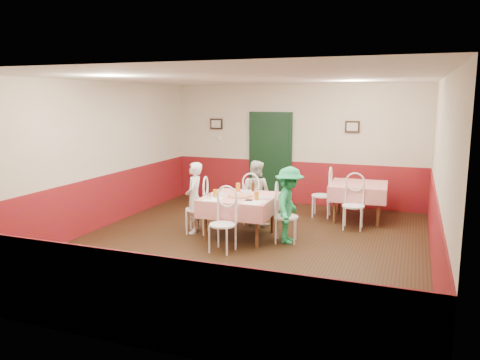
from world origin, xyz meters
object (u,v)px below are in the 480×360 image
(second_table, at_px, (358,202))
(glass_a, at_px, (215,193))
(main_table, at_px, (240,217))
(chair_left, at_px, (197,209))
(chair_near, at_px, (222,225))
(beer_bottle, at_px, (253,187))
(glass_b, at_px, (256,196))
(diner_right, at_px, (289,205))
(pizza, at_px, (240,196))
(chair_far, at_px, (255,203))
(chair_second_a, at_px, (322,196))
(chair_right, at_px, (286,217))
(diner_far, at_px, (255,193))
(diner_left, at_px, (194,198))
(glass_c, at_px, (238,187))
(wallet, at_px, (249,200))
(chair_second_b, at_px, (353,206))

(second_table, bearing_deg, glass_a, -134.21)
(main_table, height_order, chair_left, chair_left)
(chair_near, bearing_deg, beer_bottle, 90.62)
(glass_b, distance_m, diner_right, 0.59)
(second_table, bearing_deg, pizza, -131.40)
(main_table, distance_m, chair_far, 0.85)
(chair_second_a, xyz_separation_m, diner_right, (-0.19, -2.00, 0.22))
(chair_right, bearing_deg, chair_near, 125.61)
(diner_far, relative_size, diner_right, 0.97)
(chair_near, height_order, diner_left, diner_left)
(chair_near, xyz_separation_m, pizza, (0.00, 0.80, 0.32))
(beer_bottle, bearing_deg, glass_c, -172.42)
(chair_near, xyz_separation_m, wallet, (0.27, 0.54, 0.32))
(chair_left, xyz_separation_m, glass_b, (1.23, -0.20, 0.38))
(chair_second_a, relative_size, pizza, 2.26)
(diner_right, bearing_deg, glass_b, 108.52)
(pizza, height_order, beer_bottle, beer_bottle)
(chair_left, distance_m, chair_second_b, 2.98)
(chair_far, relative_size, glass_c, 5.78)
(chair_near, distance_m, beer_bottle, 1.34)
(chair_near, bearing_deg, chair_right, 50.42)
(chair_left, bearing_deg, second_table, 114.88)
(pizza, xyz_separation_m, beer_bottle, (0.08, 0.48, 0.09))
(chair_second_a, relative_size, glass_c, 5.78)
(glass_b, distance_m, diner_far, 1.19)
(second_table, xyz_separation_m, chair_left, (-2.69, -2.02, 0.08))
(beer_bottle, xyz_separation_m, diner_right, (0.80, -0.41, -0.20))
(pizza, height_order, glass_a, glass_a)
(chair_left, height_order, glass_b, glass_b)
(chair_left, height_order, glass_a, same)
(wallet, bearing_deg, chair_second_b, 44.41)
(chair_near, xyz_separation_m, diner_left, (-0.91, 0.84, 0.21))
(chair_second_a, distance_m, diner_right, 2.02)
(diner_left, bearing_deg, second_table, 110.79)
(wallet, relative_size, diner_left, 0.08)
(chair_far, xyz_separation_m, glass_b, (0.39, -1.06, 0.38))
(chair_near, relative_size, diner_left, 0.68)
(main_table, xyz_separation_m, chair_near, (0.01, -0.85, 0.08))
(main_table, height_order, glass_c, glass_c)
(chair_right, distance_m, chair_second_a, 2.01)
(main_table, bearing_deg, chair_second_a, 61.58)
(glass_b, bearing_deg, chair_right, 25.44)
(chair_second_a, distance_m, chair_second_b, 1.06)
(chair_left, height_order, chair_second_b, same)
(second_table, distance_m, diner_right, 2.23)
(chair_second_a, distance_m, glass_c, 2.10)
(chair_near, bearing_deg, diner_right, 48.78)
(second_table, relative_size, diner_far, 0.87)
(chair_far, xyz_separation_m, diner_left, (-0.89, -0.86, 0.21))
(chair_far, xyz_separation_m, wallet, (0.29, -1.16, 0.32))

